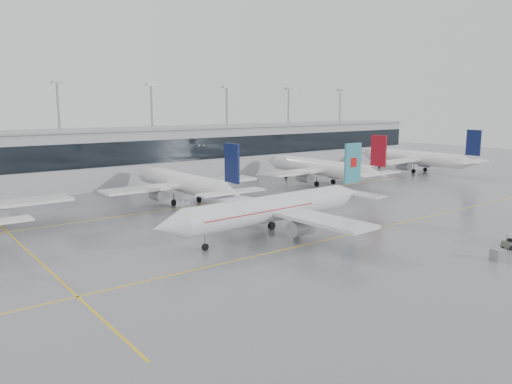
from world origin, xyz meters
TOP-DOWN VIEW (x-y plane):
  - ground at (0.00, 0.00)m, footprint 320.00×320.00m
  - taxi_line_main at (0.00, 0.00)m, footprint 120.00×0.25m
  - taxi_line_north at (0.00, 30.00)m, footprint 120.00×0.25m
  - taxi_line_cross at (-30.00, 15.00)m, footprint 0.25×60.00m
  - terminal at (0.00, 62.00)m, footprint 180.00×15.00m
  - terminal_glass at (0.00, 54.45)m, footprint 180.00×0.20m
  - terminal_roof at (0.00, 62.00)m, footprint 182.00×16.00m
  - light_masts at (0.00, 68.00)m, footprint 156.40×1.00m
  - air_canada_jet at (-0.80, 6.07)m, footprint 37.14×29.90m
  - parked_jet_c at (-0.00, 33.69)m, footprint 29.64×36.96m
  - parked_jet_d at (35.00, 33.69)m, footprint 29.64×36.96m
  - parked_jet_e at (70.00, 33.69)m, footprint 29.64×36.96m
  - gse_unit at (11.64, -18.13)m, footprint 1.58×1.50m

SIDE VIEW (x-z plane):
  - ground at x=0.00m, z-range 0.00..0.00m
  - taxi_line_main at x=0.00m, z-range 0.00..0.01m
  - taxi_line_north at x=0.00m, z-range 0.00..0.01m
  - taxi_line_cross at x=-30.00m, z-range 0.00..0.01m
  - gse_unit at x=11.64m, z-range 0.00..1.33m
  - parked_jet_c at x=0.00m, z-range -2.15..9.57m
  - parked_jet_d at x=35.00m, z-range -2.15..9.57m
  - parked_jet_e at x=70.00m, z-range -2.15..9.57m
  - air_canada_jet at x=-0.80m, z-range -2.14..9.60m
  - terminal at x=0.00m, z-range 0.00..12.00m
  - terminal_glass at x=0.00m, z-range 5.00..10.00m
  - terminal_roof at x=0.00m, z-range 12.00..12.40m
  - light_masts at x=0.00m, z-range 2.04..24.64m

